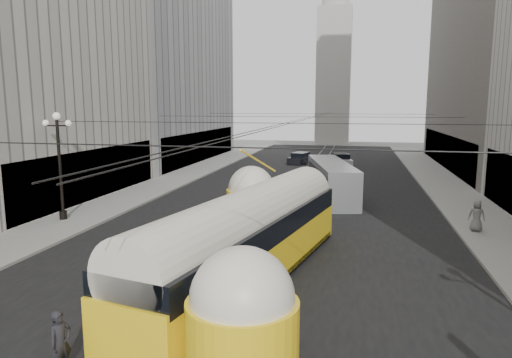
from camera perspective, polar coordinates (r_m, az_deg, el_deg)
The scene contains 15 objects.
road at distance 38.95m, azimuth 5.65°, elevation -1.09°, with size 20.00×85.00×0.02m, color black.
sidewalk_left at distance 45.24m, azimuth -9.06°, elevation 0.37°, with size 4.00×72.00×0.15m, color gray.
sidewalk_right at distance 42.79m, azimuth 22.40°, elevation -0.72°, with size 4.00×72.00×0.15m, color gray.
rail_left at distance 39.05m, azimuth 4.55°, elevation -1.05°, with size 0.12×85.00×0.04m, color gray.
rail_right at distance 38.87m, azimuth 6.74°, elevation -1.13°, with size 0.12×85.00×0.04m, color gray.
building_left_far at distance 59.37m, azimuth -12.49°, elevation 16.12°, with size 12.60×28.60×28.60m.
distant_tower at distance 86.07m, azimuth 9.74°, elevation 14.41°, with size 6.00×6.00×31.36m.
lamppost_left_mid at distance 29.29m, azimuth -23.36°, elevation 2.22°, with size 1.86×0.44×6.37m.
catenary at distance 37.33m, azimuth 5.78°, elevation 7.55°, with size 25.00×72.00×0.23m.
streetcar at distance 17.95m, azimuth -0.93°, elevation -7.27°, with size 5.73×16.70×3.74m.
city_bus at distance 34.60m, azimuth 9.40°, elevation 0.04°, with size 4.52×11.05×2.72m.
sedan_white_far at distance 53.57m, azimuth 10.51°, elevation 2.32°, with size 2.91×4.97×1.47m.
sedan_dark_far at distance 55.29m, azimuth 5.57°, elevation 2.58°, with size 2.84×4.56×1.34m.
pedestrian_crossing_a at distance 13.43m, azimuth -23.23°, elevation -18.33°, with size 0.63×0.41×1.73m, color black.
pedestrian_sidewalk_right at distance 27.50m, azimuth 25.88°, elevation -4.13°, with size 0.85×0.52×1.73m, color slate.
Camera 1 is at (4.51, -5.57, 6.90)m, focal length 32.00 mm.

